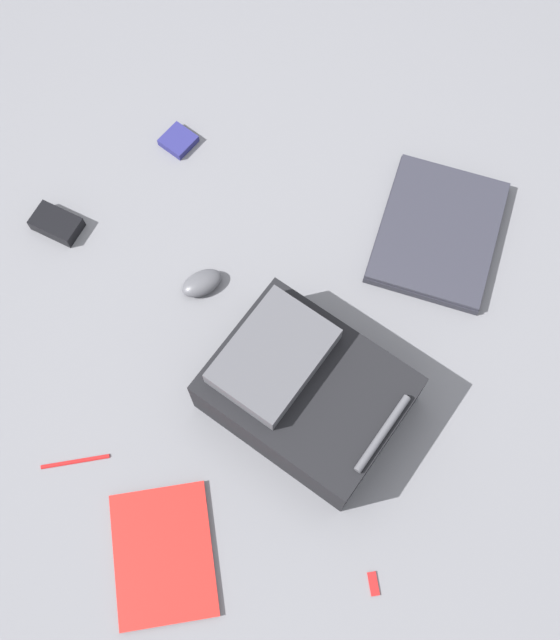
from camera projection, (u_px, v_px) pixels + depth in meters
The scene contains 9 objects.
ground_plane at pixel (258, 331), 1.77m from camera, with size 3.90×3.90×0.00m, color slate.
backpack at pixel (304, 390), 1.64m from camera, with size 0.32×0.40×0.19m.
laptop at pixel (438, 232), 1.85m from camera, with size 0.42×0.36×0.03m.
book_red at pixel (163, 555), 1.59m from camera, with size 0.34×0.33×0.01m.
computer_mouse at pixel (202, 283), 1.79m from camera, with size 0.06×0.10×0.04m, color #4C4C51.
power_brick at pixel (57, 224), 1.85m from camera, with size 0.07×0.11×0.03m, color black.
pen_black at pixel (75, 461), 1.66m from camera, with size 0.01×0.01×0.15m, color red.
earbud_pouch at pixel (178, 141), 1.95m from camera, with size 0.07×0.07×0.02m, color navy.
usb_stick at pixel (374, 584), 1.57m from camera, with size 0.02×0.05×0.01m, color #B21919.
Camera 1 is at (0.49, 0.39, 1.66)m, focal length 43.10 mm.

